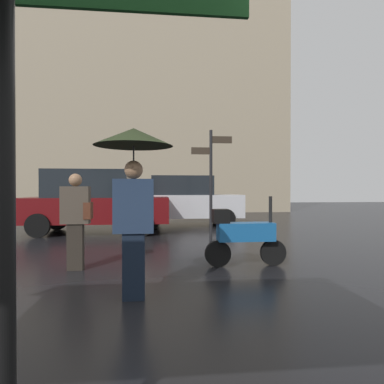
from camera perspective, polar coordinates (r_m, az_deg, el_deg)
ground_plane at (r=2.99m, az=-10.85°, el=-26.60°), size 60.00×60.00×0.00m
pedestrian_with_umbrella at (r=4.13m, az=-10.08°, el=4.09°), size 0.97×0.97×2.11m
pedestrian_with_bag at (r=5.89m, az=-19.38°, el=-3.83°), size 0.50×0.24×1.62m
parked_scooter at (r=5.92m, az=8.85°, el=-7.32°), size 1.46×0.32×1.23m
parked_car_left at (r=12.28m, az=-1.17°, el=-1.45°), size 4.02×1.87×1.85m
parked_car_right at (r=10.71m, az=-16.61°, el=-1.53°), size 4.46×2.00×1.95m
street_signpost at (r=8.68m, az=3.33°, el=3.20°), size 1.08×0.08×2.92m
building_block at (r=21.09m, az=-6.76°, el=18.67°), size 16.31×2.32×15.89m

